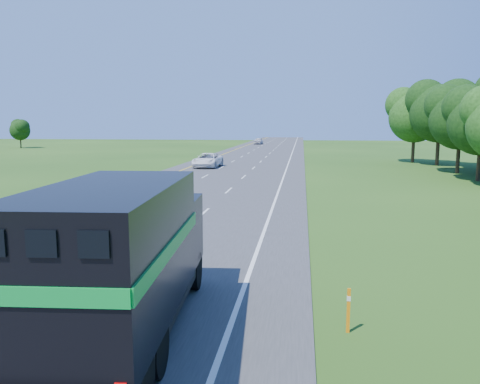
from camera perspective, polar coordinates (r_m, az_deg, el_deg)
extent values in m
cube|color=#38383A|center=(46.56, -1.33, 2.27)|extent=(15.00, 260.00, 0.04)
cube|color=yellow|center=(47.71, -7.88, 2.37)|extent=(0.15, 260.00, 0.01)
cube|color=white|center=(46.04, 5.45, 2.20)|extent=(0.15, 260.00, 0.01)
cylinder|color=black|center=(14.59, -14.10, -9.11)|extent=(0.44, 1.14, 1.12)
cylinder|color=black|center=(14.11, -5.68, -9.49)|extent=(0.44, 1.14, 1.12)
cylinder|color=black|center=(10.35, -22.51, -16.91)|extent=(0.44, 1.14, 1.12)
cylinder|color=black|center=(9.67, -10.41, -18.26)|extent=(0.44, 1.14, 1.12)
cylinder|color=black|center=(9.39, -25.92, -19.84)|extent=(0.44, 1.14, 1.12)
cylinder|color=black|center=(8.63, -12.47, -21.80)|extent=(0.44, 1.14, 1.12)
cube|color=black|center=(11.32, -13.84, -13.62)|extent=(3.04, 8.29, 0.28)
cube|color=black|center=(13.90, -10.19, -4.60)|extent=(2.62, 2.01, 1.93)
cube|color=black|center=(14.69, -9.39, -1.86)|extent=(2.24, 0.23, 0.61)
cube|color=black|center=(10.19, -15.32, -7.01)|extent=(2.97, 6.07, 2.80)
cube|color=#08932F|center=(7.53, -22.69, -11.75)|extent=(2.54, 0.23, 0.31)
cube|color=#08932F|center=(10.63, -22.00, -5.91)|extent=(0.48, 5.89, 0.31)
cube|color=#08932F|center=(9.82, -8.15, -6.52)|extent=(0.48, 5.89, 0.31)
cube|color=black|center=(7.30, -23.04, -5.82)|extent=(0.46, 0.07, 0.41)
cube|color=black|center=(7.00, -17.41, -6.12)|extent=(0.46, 0.07, 0.41)
imported|color=white|center=(53.28, -3.96, 3.89)|extent=(2.87, 5.81, 1.59)
imported|color=#B5B5BD|center=(114.12, 2.27, 6.23)|extent=(2.14, 4.70, 1.56)
cube|color=orange|center=(11.64, 13.07, -13.90)|extent=(0.08, 0.04, 1.09)
cube|color=white|center=(11.53, 13.12, -12.53)|extent=(0.09, 0.05, 0.12)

